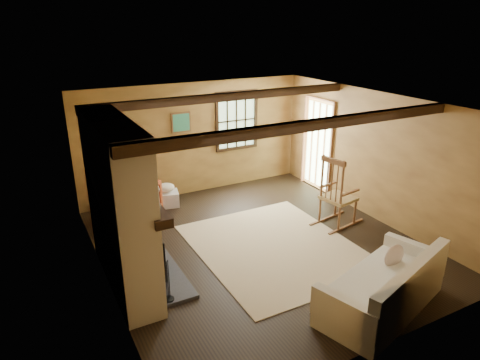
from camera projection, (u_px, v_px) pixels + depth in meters
ground at (259, 245)px, 7.28m from camera, size 5.50×5.50×0.00m
room_envelope at (264, 147)px, 7.02m from camera, size 5.02×5.52×2.44m
fireplace at (121, 212)px, 5.91m from camera, size 1.02×2.30×2.40m
rug at (275, 247)px, 7.21m from camera, size 2.50×3.00×0.01m
rocking_chair at (337, 196)px, 7.83m from camera, size 1.04×0.67×1.34m
sofa at (386, 290)px, 5.59m from camera, size 2.15×1.42×0.80m
firewood_pile at (113, 205)px, 8.53m from camera, size 0.66×0.12×0.24m
laundry_basket at (166, 199)px, 8.76m from camera, size 0.57×0.49×0.30m
basket_pillow at (165, 188)px, 8.67m from camera, size 0.45×0.40×0.19m
armchair at (131, 200)px, 8.12m from camera, size 1.12×1.13×0.77m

